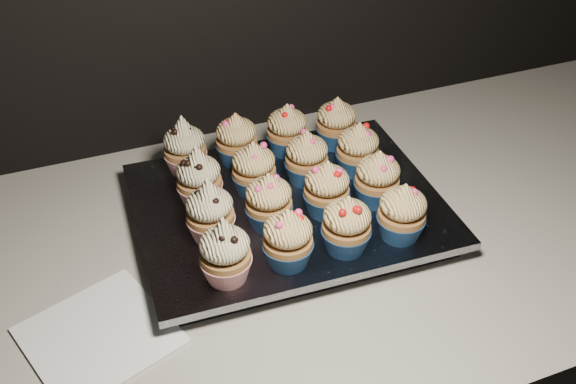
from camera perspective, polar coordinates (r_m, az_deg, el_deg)
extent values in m
cube|color=beige|center=(0.88, -7.02, -6.76)|extent=(2.44, 0.64, 0.04)
cube|color=white|center=(0.80, -16.42, -12.13)|extent=(0.20, 0.20, 0.00)
cube|color=black|center=(0.91, 0.00, -1.94)|extent=(0.40, 0.31, 0.02)
cube|color=silver|center=(0.90, 0.00, -1.11)|extent=(0.43, 0.35, 0.01)
cone|color=maroon|center=(0.78, -5.49, -6.73)|extent=(0.06, 0.06, 0.03)
ellipsoid|color=beige|center=(0.75, -5.66, -4.66)|extent=(0.06, 0.06, 0.04)
cone|color=beige|center=(0.74, -5.79, -3.04)|extent=(0.03, 0.03, 0.03)
cone|color=navy|center=(0.80, -0.02, -5.46)|extent=(0.06, 0.06, 0.03)
ellipsoid|color=#FFD180|center=(0.77, -0.02, -3.38)|extent=(0.06, 0.06, 0.04)
cone|color=#FFD180|center=(0.76, -0.02, -2.06)|extent=(0.03, 0.03, 0.02)
cone|color=navy|center=(0.82, 5.13, -4.21)|extent=(0.06, 0.06, 0.03)
ellipsoid|color=#FFD180|center=(0.79, 5.28, -2.16)|extent=(0.06, 0.06, 0.04)
cone|color=#FFD180|center=(0.78, 5.38, -0.85)|extent=(0.03, 0.03, 0.02)
cone|color=navy|center=(0.85, 9.93, -3.05)|extent=(0.06, 0.06, 0.03)
ellipsoid|color=#FFD180|center=(0.82, 10.21, -1.03)|extent=(0.06, 0.06, 0.04)
cone|color=#FFD180|center=(0.81, 10.39, 0.25)|extent=(0.03, 0.03, 0.02)
cone|color=maroon|center=(0.84, -6.81, -3.12)|extent=(0.06, 0.06, 0.03)
ellipsoid|color=beige|center=(0.81, -7.00, -1.09)|extent=(0.06, 0.06, 0.04)
cone|color=beige|center=(0.80, -7.15, 0.49)|extent=(0.03, 0.03, 0.03)
cone|color=navy|center=(0.85, -1.69, -2.12)|extent=(0.06, 0.06, 0.03)
ellipsoid|color=#FFD180|center=(0.83, -1.74, -0.09)|extent=(0.06, 0.06, 0.04)
cone|color=#FFD180|center=(0.81, -1.77, 1.19)|extent=(0.03, 0.03, 0.02)
cone|color=navy|center=(0.87, 3.40, -0.96)|extent=(0.06, 0.06, 0.03)
ellipsoid|color=#FFD180|center=(0.85, 3.49, 1.05)|extent=(0.06, 0.06, 0.04)
cone|color=#FFD180|center=(0.84, 3.55, 2.32)|extent=(0.03, 0.03, 0.02)
cone|color=navy|center=(0.90, 7.82, -0.03)|extent=(0.06, 0.06, 0.03)
ellipsoid|color=#FFD180|center=(0.88, 8.02, 1.95)|extent=(0.06, 0.06, 0.04)
cone|color=#FFD180|center=(0.86, 8.15, 3.19)|extent=(0.03, 0.03, 0.02)
cone|color=maroon|center=(0.90, -7.78, -0.10)|extent=(0.06, 0.06, 0.03)
ellipsoid|color=beige|center=(0.88, -7.98, 1.87)|extent=(0.06, 0.06, 0.04)
cone|color=beige|center=(0.86, -8.14, 3.39)|extent=(0.03, 0.03, 0.03)
cone|color=navy|center=(0.91, -3.00, 0.83)|extent=(0.06, 0.06, 0.03)
ellipsoid|color=#FFD180|center=(0.89, -3.08, 2.80)|extent=(0.06, 0.06, 0.04)
cone|color=#FFD180|center=(0.88, -3.12, 4.04)|extent=(0.03, 0.03, 0.02)
cone|color=navy|center=(0.93, 1.65, 1.85)|extent=(0.06, 0.06, 0.03)
ellipsoid|color=#FFD180|center=(0.91, 1.69, 3.80)|extent=(0.06, 0.06, 0.04)
cone|color=#FFD180|center=(0.90, 1.72, 5.02)|extent=(0.03, 0.03, 0.02)
cone|color=navy|center=(0.96, 6.12, 2.61)|extent=(0.06, 0.06, 0.03)
ellipsoid|color=#FFD180|center=(0.93, 6.27, 4.52)|extent=(0.06, 0.06, 0.04)
cone|color=#FFD180|center=(0.92, 6.37, 5.72)|extent=(0.03, 0.03, 0.02)
cone|color=maroon|center=(0.96, -9.02, 2.68)|extent=(0.06, 0.06, 0.03)
ellipsoid|color=beige|center=(0.94, -9.24, 4.58)|extent=(0.06, 0.06, 0.04)
cone|color=beige|center=(0.93, -9.41, 6.03)|extent=(0.03, 0.03, 0.03)
cone|color=navy|center=(0.97, -4.52, 3.49)|extent=(0.06, 0.06, 0.03)
ellipsoid|color=#FFD180|center=(0.95, -4.63, 5.38)|extent=(0.06, 0.06, 0.04)
cone|color=#FFD180|center=(0.94, -4.70, 6.57)|extent=(0.03, 0.03, 0.02)
cone|color=navy|center=(0.99, -0.07, 4.36)|extent=(0.06, 0.06, 0.03)
ellipsoid|color=#FFD180|center=(0.97, -0.07, 6.24)|extent=(0.06, 0.06, 0.04)
cone|color=#FFD180|center=(0.96, -0.08, 7.41)|extent=(0.03, 0.03, 0.02)
cone|color=navy|center=(1.01, 4.26, 4.99)|extent=(0.06, 0.06, 0.03)
ellipsoid|color=#FFD180|center=(0.99, 4.36, 6.84)|extent=(0.06, 0.06, 0.04)
cone|color=#FFD180|center=(0.98, 4.42, 8.00)|extent=(0.03, 0.03, 0.02)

